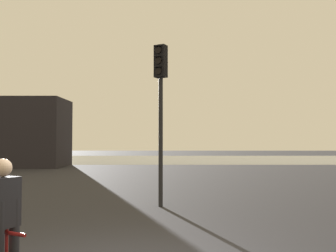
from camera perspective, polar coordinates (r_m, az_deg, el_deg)
The scene contains 3 objects.
water_strip at distance 35.71m, azimuth -0.70°, elevation -5.08°, with size 80.00×16.00×0.01m, color slate.
traffic_light_center at distance 10.40m, azimuth -0.99°, elevation 4.90°, with size 0.40×0.42×4.46m.
cyclist at distance 4.57m, azimuth -23.93°, elevation -14.62°, with size 1.55×0.82×1.62m.
Camera 1 is at (0.53, -5.02, 1.82)m, focal length 40.00 mm.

